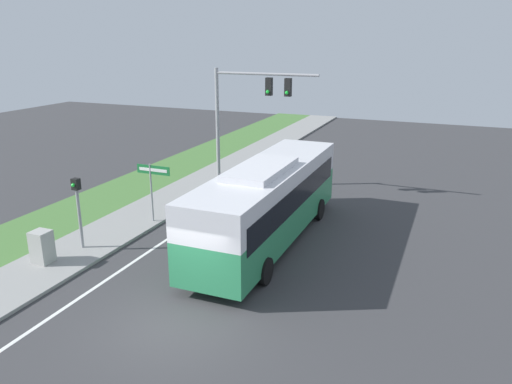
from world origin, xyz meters
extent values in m
plane|color=#38383A|center=(0.00, 0.00, 0.00)|extent=(80.00, 80.00, 0.00)
cube|color=gray|center=(-6.20, 0.00, 0.06)|extent=(2.80, 80.00, 0.12)
cube|color=silver|center=(-3.60, 0.00, 0.00)|extent=(0.14, 30.00, 0.01)
cube|color=#2D8956|center=(0.37, 6.81, 1.17)|extent=(2.51, 11.01, 1.52)
cube|color=silver|center=(0.37, 6.81, 2.55)|extent=(2.51, 11.01, 1.24)
cube|color=black|center=(0.37, 6.81, 2.12)|extent=(2.55, 10.12, 0.94)
cube|color=silver|center=(0.37, 5.99, 3.29)|extent=(1.76, 3.85, 0.24)
cylinder|color=black|center=(-0.84, 10.22, 0.47)|extent=(0.28, 0.94, 0.94)
cylinder|color=black|center=(1.58, 10.22, 0.47)|extent=(0.28, 0.94, 0.94)
cylinder|color=black|center=(-0.84, 3.40, 0.47)|extent=(0.28, 0.94, 0.94)
cylinder|color=black|center=(1.58, 3.40, 0.47)|extent=(0.28, 0.94, 0.94)
cylinder|color=#939399|center=(-5.05, 13.19, 3.25)|extent=(0.20, 0.20, 6.50)
cylinder|color=#939399|center=(-2.26, 13.19, 6.25)|extent=(5.58, 0.14, 0.14)
cube|color=black|center=(-2.08, 13.19, 5.63)|extent=(0.32, 0.28, 0.90)
sphere|color=#1ED838|center=(-2.08, 13.01, 5.38)|extent=(0.18, 0.18, 0.18)
cube|color=black|center=(-1.05, 13.19, 5.63)|extent=(0.32, 0.28, 0.90)
sphere|color=#1ED838|center=(-1.05, 13.01, 5.38)|extent=(0.18, 0.18, 0.18)
cylinder|color=#939399|center=(-6.09, 3.26, 1.47)|extent=(0.12, 0.12, 2.94)
cube|color=black|center=(-6.09, 3.26, 2.72)|extent=(0.28, 0.24, 0.44)
sphere|color=#1ED838|center=(-6.09, 3.11, 2.72)|extent=(0.14, 0.14, 0.14)
cylinder|color=#939399|center=(-5.18, 6.83, 1.38)|extent=(0.08, 0.08, 2.76)
cube|color=#196B33|center=(-5.01, 6.83, 2.51)|extent=(1.65, 0.03, 0.39)
cube|color=white|center=(-5.01, 6.81, 2.51)|extent=(1.40, 0.01, 0.14)
cube|color=#A8A8A3|center=(-6.50, 1.64, 0.73)|extent=(0.66, 0.63, 1.21)
camera|label=1|loc=(7.14, -10.88, 8.08)|focal=35.00mm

